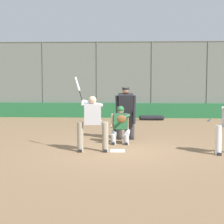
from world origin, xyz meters
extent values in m
plane|color=#846647|center=(0.00, 0.00, 0.00)|extent=(160.00, 160.00, 0.00)
cube|color=white|center=(0.00, 0.00, 0.01)|extent=(0.43, 0.43, 0.01)
cylinder|color=#515651|center=(-4.30, -8.86, 1.99)|extent=(0.08, 0.08, 3.98)
cylinder|color=#515651|center=(-1.43, -8.86, 1.99)|extent=(0.08, 0.08, 3.98)
cylinder|color=#515651|center=(1.43, -8.86, 1.99)|extent=(0.08, 0.08, 3.98)
cylinder|color=#515651|center=(4.30, -8.86, 1.99)|extent=(0.08, 0.08, 3.98)
cube|color=slate|center=(0.00, -8.86, 1.99)|extent=(20.07, 0.01, 3.98)
cylinder|color=#515651|center=(0.00, -8.86, 3.95)|extent=(20.07, 0.06, 0.06)
cube|color=#236638|center=(0.00, -8.76, 0.38)|extent=(19.67, 0.18, 0.77)
cube|color=slate|center=(-3.67, -10.88, 0.06)|extent=(14.05, 1.95, 0.12)
cube|color=slate|center=(-3.67, -10.33, 0.22)|extent=(14.05, 0.55, 0.44)
cube|color=#B7BABC|center=(-3.67, -10.33, 0.48)|extent=(14.05, 0.24, 0.08)
cube|color=slate|center=(-3.67, -10.88, 0.38)|extent=(14.05, 0.55, 0.76)
cube|color=#B7BABC|center=(-3.67, -10.88, 0.80)|extent=(14.05, 0.24, 0.08)
cube|color=slate|center=(-3.67, -11.43, 0.54)|extent=(14.05, 0.55, 1.08)
cube|color=#B7BABC|center=(-3.67, -11.43, 1.12)|extent=(14.05, 0.24, 0.08)
cylinder|color=gray|center=(0.35, 0.13, 0.43)|extent=(0.18, 0.18, 0.87)
cube|color=black|center=(0.35, 0.13, 0.04)|extent=(0.12, 0.28, 0.08)
cylinder|color=gray|center=(1.07, 0.16, 0.43)|extent=(0.18, 0.18, 0.87)
cube|color=black|center=(1.07, 0.16, 0.04)|extent=(0.12, 0.28, 0.08)
cube|color=#B7B7BC|center=(0.71, 0.14, 1.10)|extent=(0.48, 0.29, 0.60)
sphere|color=tan|center=(0.71, 0.14, 1.51)|extent=(0.22, 0.22, 0.22)
cylinder|color=#B7B7BC|center=(0.71, 0.12, 1.40)|extent=(0.61, 0.12, 0.23)
cylinder|color=#B7B7BC|center=(1.00, 0.13, 1.40)|extent=(0.13, 0.16, 0.16)
sphere|color=black|center=(1.01, 0.11, 1.47)|extent=(0.04, 0.04, 0.04)
cylinder|color=black|center=(1.06, 0.03, 1.61)|extent=(0.14, 0.18, 0.30)
cylinder|color=#B7BCC1|center=(1.19, -0.14, 1.95)|extent=(0.23, 0.28, 0.43)
cylinder|color=#B7B7BC|center=(-0.25, -1.03, 0.16)|extent=(0.16, 0.16, 0.31)
cylinder|color=#B7B7BC|center=(-0.26, -1.24, 0.33)|extent=(0.21, 0.48, 0.24)
cube|color=black|center=(-0.25, -1.03, 0.04)|extent=(0.11, 0.27, 0.08)
cylinder|color=#B7B7BC|center=(0.17, -1.06, 0.16)|extent=(0.16, 0.16, 0.31)
cylinder|color=#B7B7BC|center=(0.16, -1.26, 0.33)|extent=(0.21, 0.48, 0.24)
cube|color=black|center=(0.17, -1.06, 0.04)|extent=(0.11, 0.27, 0.08)
cube|color=#2D5138|center=(-0.05, -1.29, 0.71)|extent=(0.47, 0.39, 0.57)
cube|color=#235B33|center=(-0.05, -1.14, 0.71)|extent=(0.42, 0.16, 0.47)
sphere|color=tan|center=(-0.05, -1.29, 1.07)|extent=(0.21, 0.21, 0.21)
sphere|color=#235B33|center=(-0.05, -1.29, 1.11)|extent=(0.23, 0.23, 0.23)
cylinder|color=#2D5138|center=(-0.21, -1.03, 0.89)|extent=(0.32, 0.54, 0.16)
ellipsoid|color=brown|center=(-0.09, -0.79, 0.85)|extent=(0.31, 0.12, 0.24)
cylinder|color=tan|center=(0.22, -1.31, 0.74)|extent=(0.11, 0.32, 0.46)
cylinder|color=#333333|center=(-0.41, -2.09, 0.46)|extent=(0.19, 0.19, 0.92)
cube|color=black|center=(-0.41, -2.09, 0.04)|extent=(0.13, 0.29, 0.08)
cylinder|color=#333333|center=(0.01, -2.06, 0.46)|extent=(0.19, 0.19, 0.92)
cube|color=black|center=(0.01, -2.06, 0.04)|extent=(0.13, 0.29, 0.08)
cube|color=black|center=(-0.21, -2.01, 1.25)|extent=(0.53, 0.48, 0.70)
sphere|color=#936B4C|center=(-0.21, -2.01, 1.69)|extent=(0.23, 0.23, 0.23)
cylinder|color=black|center=(-0.21, -2.01, 1.76)|extent=(0.24, 0.24, 0.08)
cylinder|color=black|center=(-0.50, -1.97, 1.04)|extent=(0.14, 0.25, 0.98)
cylinder|color=black|center=(0.08, -1.92, 1.04)|extent=(0.18, 0.26, 0.98)
cylinder|color=silver|center=(-2.83, 0.39, 0.42)|extent=(0.17, 0.17, 0.84)
cube|color=black|center=(-2.83, 0.39, 0.04)|extent=(0.14, 0.29, 0.08)
sphere|color=black|center=(1.56, -7.92, 0.03)|extent=(0.04, 0.04, 0.04)
cylinder|color=black|center=(1.46, -7.77, 0.03)|extent=(0.23, 0.32, 0.03)
cylinder|color=#B7BCC1|center=(1.21, -7.41, 0.03)|extent=(0.35, 0.45, 0.07)
sphere|color=black|center=(-4.36, -8.07, 0.03)|extent=(0.04, 0.04, 0.04)
cylinder|color=black|center=(-4.30, -7.91, 0.03)|extent=(0.13, 0.33, 0.03)
cylinder|color=#334789|center=(-4.18, -7.53, 0.03)|extent=(0.21, 0.46, 0.07)
sphere|color=black|center=(1.49, -6.50, 0.03)|extent=(0.04, 0.04, 0.04)
cylinder|color=black|center=(1.32, -6.43, 0.03)|extent=(0.35, 0.16, 0.03)
cylinder|color=#B7BCC1|center=(0.90, -6.28, 0.03)|extent=(0.50, 0.24, 0.07)
ellipsoid|color=#56331E|center=(-0.48, -7.29, 0.05)|extent=(0.27, 0.18, 0.10)
ellipsoid|color=#56331E|center=(-0.41, -7.20, 0.04)|extent=(0.10, 0.08, 0.08)
cylinder|color=black|center=(-1.40, -7.67, 0.12)|extent=(1.03, 0.25, 0.25)
sphere|color=black|center=(-1.91, -7.67, 0.12)|extent=(0.24, 0.24, 0.24)
sphere|color=black|center=(-0.88, -7.67, 0.12)|extent=(0.24, 0.24, 0.24)
camera|label=1|loc=(-0.42, 10.79, 2.20)|focal=60.00mm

